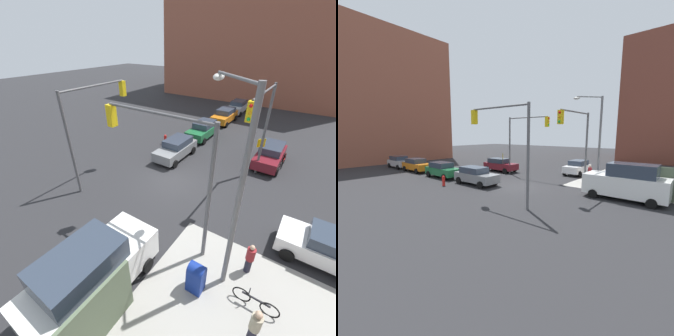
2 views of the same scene
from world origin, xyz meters
TOP-DOWN VIEW (x-y plane):
  - ground_plane at (0.00, 0.00)m, footprint 120.00×120.00m
  - building_brick_west at (-32.00, -3.53)m, footprint 16.00×28.00m
  - traffic_signal_nw_corner at (-2.51, 4.50)m, footprint 5.24×0.36m
  - traffic_signal_se_corner at (2.55, -4.50)m, footprint 5.14×0.36m
  - traffic_signal_ne_corner at (4.50, 2.43)m, footprint 0.36×5.43m
  - street_lamp_corner at (4.96, 5.52)m, footprint 1.97×2.08m
  - warning_sign_two_way at (-5.40, 4.30)m, footprint 0.48×0.48m
  - mailbox_blue at (6.20, 5.00)m, footprint 0.56×0.64m
  - fire_hydrant at (-5.00, -4.20)m, footprint 0.26×0.26m
  - sedan_maroon at (-6.44, 4.96)m, footprint 4.34×2.02m
  - sedan_white at (1.73, 9.25)m, footprint 2.02×3.99m
  - coupe_orange at (-14.18, -1.93)m, footprint 4.34×2.02m
  - hatchback_gray at (-3.24, -1.89)m, footprint 4.38×2.02m
  - hatchback_green at (-8.50, -1.97)m, footprint 4.31×2.02m
  - hatchback_silver at (-18.89, -1.97)m, footprint 3.98×2.02m
  - van_white_delivery at (8.55, 1.80)m, footprint 5.40×2.32m
  - pedestrian_crossing at (6.80, 7.40)m, footprint 0.36×0.36m
  - pedestrian_waiting at (4.20, 6.50)m, footprint 0.36×0.36m
  - bicycle_leaning_on_fence at (5.60, 7.20)m, footprint 0.05×1.75m
  - bicycle_at_crosswalk at (-6.80, 6.00)m, footprint 1.75×0.05m

SIDE VIEW (x-z plane):
  - ground_plane at x=0.00m, z-range 0.00..0.00m
  - bicycle_leaning_on_fence at x=5.60m, z-range -0.14..0.83m
  - bicycle_at_crosswalk at x=-6.80m, z-range -0.14..0.83m
  - fire_hydrant at x=-5.00m, z-range 0.02..0.96m
  - mailbox_blue at x=6.20m, z-range 0.05..1.48m
  - pedestrian_waiting at x=4.20m, z-range 0.02..1.60m
  - hatchback_silver at x=-18.89m, z-range 0.03..1.65m
  - sedan_white at x=1.73m, z-range 0.03..1.65m
  - hatchback_green at x=-8.50m, z-range 0.03..1.65m
  - coupe_orange at x=-14.18m, z-range 0.03..1.65m
  - sedan_maroon at x=-6.44m, z-range 0.03..1.65m
  - hatchback_gray at x=-3.24m, z-range 0.03..1.65m
  - pedestrian_crossing at x=6.80m, z-range 0.04..1.80m
  - van_white_delivery at x=8.55m, z-range -0.03..2.59m
  - warning_sign_two_way at x=-5.40m, z-range 0.44..2.84m
  - traffic_signal_se_corner at x=2.55m, z-range 1.36..7.86m
  - traffic_signal_nw_corner at x=-2.51m, z-range 1.37..7.87m
  - traffic_signal_ne_corner at x=4.50m, z-range 1.38..7.88m
  - street_lamp_corner at x=4.96m, z-range 0.70..8.70m
  - building_brick_west at x=-32.00m, z-range 0.00..20.76m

